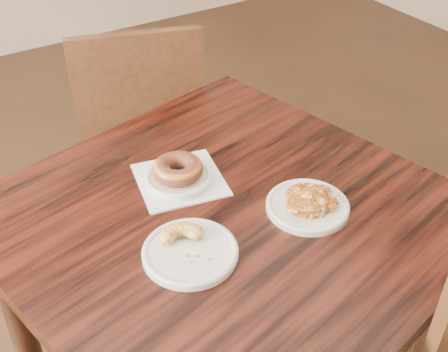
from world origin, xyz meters
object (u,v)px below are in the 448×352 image
cafe_table (226,328)px  cruller_fragment (190,245)px  glazed_donut (178,169)px  apple_fritter (308,198)px  chair_far (141,141)px

cafe_table → cruller_fragment: 0.43m
cafe_table → glazed_donut: 0.43m
apple_fritter → chair_far: bearing=90.5°
glazed_donut → apple_fritter: 0.28m
cafe_table → chair_far: (0.14, 0.75, 0.08)m
glazed_donut → cruller_fragment: (-0.09, -0.21, -0.01)m
cruller_fragment → apple_fritter: bearing=-2.5°
cafe_table → cruller_fragment: bearing=-163.1°
apple_fritter → cruller_fragment: 0.27m
cafe_table → glazed_donut: bearing=92.1°
apple_fritter → cruller_fragment: size_ratio=1.22×
chair_far → apple_fritter: (0.01, -0.83, 0.33)m
glazed_donut → cruller_fragment: 0.22m
chair_far → cruller_fragment: bearing=91.0°
cafe_table → apple_fritter: apple_fritter is taller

